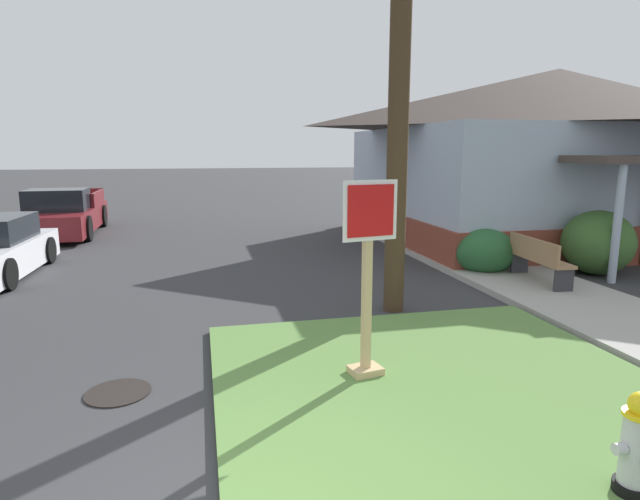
{
  "coord_description": "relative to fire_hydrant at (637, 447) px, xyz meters",
  "views": [
    {
      "loc": [
        0.0,
        -3.0,
        2.6
      ],
      "look_at": [
        1.37,
        2.98,
        1.44
      ],
      "focal_mm": 29.41,
      "sensor_mm": 36.0,
      "label": 1
    }
  ],
  "objects": [
    {
      "name": "manhole_cover",
      "position": [
        -4.04,
        2.77,
        -0.45
      ],
      "size": [
        0.7,
        0.7,
        0.02
      ],
      "primitive_type": "cylinder",
      "color": "black",
      "rests_on": "ground"
    },
    {
      "name": "grass_corner_patch",
      "position": [
        -0.55,
        1.68,
        -0.42
      ],
      "size": [
        4.95,
        5.71,
        0.08
      ],
      "primitive_type": "cube",
      "color": "#567F3D",
      "rests_on": "ground"
    },
    {
      "name": "fire_hydrant",
      "position": [
        0.0,
        0.0,
        0.0
      ],
      "size": [
        0.38,
        0.34,
        0.8
      ],
      "color": "black",
      "rests_on": "grass_corner_patch"
    },
    {
      "name": "street_bench",
      "position": [
        3.21,
        5.76,
        0.14
      ],
      "size": [
        0.51,
        1.69,
        0.85
      ],
      "color": "#93704C",
      "rests_on": "sidewalk_strip"
    },
    {
      "name": "shrub_by_curb",
      "position": [
        2.82,
        7.07,
        0.03
      ],
      "size": [
        1.36,
        1.36,
        0.98
      ],
      "primitive_type": "ellipsoid",
      "color": "#275A2F",
      "rests_on": "ground"
    },
    {
      "name": "corner_house",
      "position": [
        7.22,
        10.98,
        2.08
      ],
      "size": [
        10.73,
        9.58,
        4.95
      ],
      "color": "brown",
      "rests_on": "ground"
    },
    {
      "name": "stop_sign",
      "position": [
        -1.3,
        2.48,
        0.67
      ],
      "size": [
        0.65,
        0.34,
        2.22
      ],
      "color": "tan",
      "rests_on": "grass_corner_patch"
    },
    {
      "name": "sidewalk_strip",
      "position": [
        3.12,
        5.22,
        -0.4
      ],
      "size": [
        2.2,
        14.16,
        0.12
      ],
      "primitive_type": "cube",
      "color": "#9E9B93",
      "rests_on": "ground"
    },
    {
      "name": "pickup_truck_maroon",
      "position": [
        -7.3,
        14.8,
        0.16
      ],
      "size": [
        2.15,
        5.27,
        1.48
      ],
      "color": "maroon",
      "rests_on": "ground"
    },
    {
      "name": "shrub_near_porch",
      "position": [
        5.14,
        6.46,
        0.23
      ],
      "size": [
        1.46,
        1.46,
        1.38
      ],
      "primitive_type": "ellipsoid",
      "color": "#385E29",
      "rests_on": "ground"
    }
  ]
}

